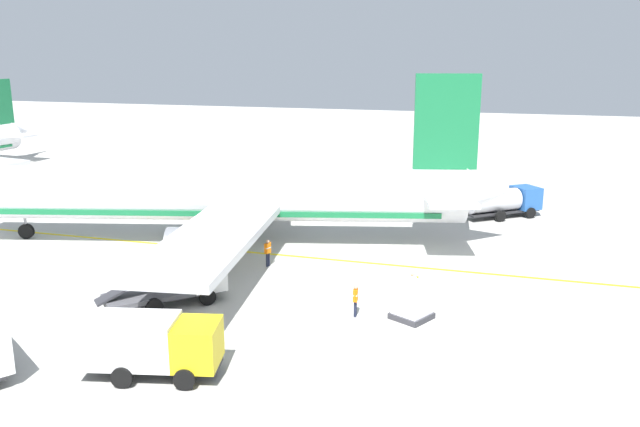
{
  "coord_description": "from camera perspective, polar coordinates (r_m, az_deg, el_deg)",
  "views": [
    {
      "loc": [
        -29.56,
        -4.2,
        13.37
      ],
      "look_at": [
        12.98,
        8.27,
        2.26
      ],
      "focal_mm": 36.51,
      "sensor_mm": 36.0,
      "label": 1
    }
  ],
  "objects": [
    {
      "name": "service_truck_baggage",
      "position": [
        28.68,
        -14.66,
        -10.94
      ],
      "size": [
        3.41,
        6.12,
        2.57
      ],
      "color": "yellow",
      "rests_on": "ground"
    },
    {
      "name": "apron_guide_line",
      "position": [
        44.3,
        -4.6,
        -3.54
      ],
      "size": [
        0.3,
        60.0,
        0.01
      ],
      "primitive_type": "cube",
      "color": "yellow",
      "rests_on": "ground"
    },
    {
      "name": "crew_marshaller",
      "position": [
        33.8,
        3.13,
        -7.39
      ],
      "size": [
        0.63,
        0.28,
        1.72
      ],
      "color": "#191E33",
      "rests_on": "ground"
    },
    {
      "name": "service_truck_pushback",
      "position": [
        36.42,
        -11.72,
        -5.81
      ],
      "size": [
        6.05,
        6.07,
        2.7
      ],
      "color": "white",
      "rests_on": "ground"
    },
    {
      "name": "service_truck_fuel",
      "position": [
        55.55,
        15.84,
        1.08
      ],
      "size": [
        5.52,
        6.27,
        2.4
      ],
      "color": "#2659A5",
      "rests_on": "ground"
    },
    {
      "name": "crew_loader_right",
      "position": [
        36.07,
        8.12,
        -6.19
      ],
      "size": [
        0.36,
        0.6,
        1.65
      ],
      "color": "#191E33",
      "rests_on": "ground"
    },
    {
      "name": "crew_loader_left",
      "position": [
        41.47,
        -4.61,
        -3.25
      ],
      "size": [
        0.6,
        0.36,
        1.78
      ],
      "color": "#191E33",
      "rests_on": "ground"
    },
    {
      "name": "cargo_container_near",
      "position": [
        33.83,
        8.03,
        -7.57
      ],
      "size": [
        2.36,
        2.36,
        2.06
      ],
      "color": "#333338",
      "rests_on": "ground"
    },
    {
      "name": "airliner_foreground",
      "position": [
        46.85,
        -8.94,
        1.6
      ],
      "size": [
        34.34,
        41.2,
        11.9
      ],
      "color": "white",
      "rests_on": "ground"
    }
  ]
}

